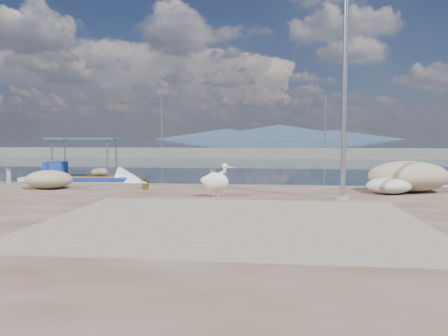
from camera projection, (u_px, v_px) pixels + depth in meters
ground at (210, 218)px, 13.63m from camera, size 1400.00×1400.00×0.00m
quay at (160, 266)px, 7.67m from camera, size 44.00×22.00×0.50m
quay_patch at (233, 221)px, 10.51m from camera, size 9.00×7.00×0.01m
breakwater at (258, 153)px, 53.23m from camera, size 120.00×2.20×7.50m
mountains at (276, 133)px, 656.63m from camera, size 370.00×280.00×22.00m
boat_left at (85, 184)px, 21.61m from camera, size 6.20×2.44×2.92m
pelican at (216, 181)px, 14.76m from camera, size 1.17×0.55×1.14m
lamp_post at (344, 97)px, 14.00m from camera, size 0.44×0.96×7.00m
bollard_near at (213, 178)px, 17.21m from camera, size 0.26×0.26×0.78m
bollard_far at (9, 175)px, 18.73m from camera, size 0.24×0.24×0.72m
potted_plant at (146, 183)px, 16.89m from camera, size 0.60×0.57×0.53m
net_pile_d at (389, 186)px, 15.52m from camera, size 1.55×1.16×0.58m
net_pile_c at (408, 176)px, 16.16m from camera, size 2.90×2.07×1.14m
net_pile_b at (49, 179)px, 17.15m from camera, size 1.86×1.44×0.72m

